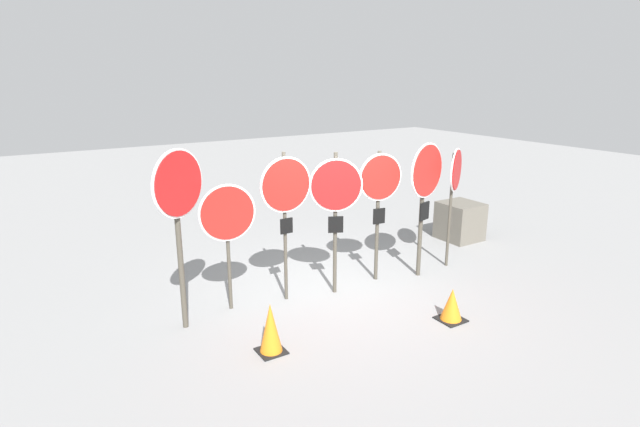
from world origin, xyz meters
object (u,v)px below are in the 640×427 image
(stop_sign_2, at_px, (286,194))
(stop_sign_5, at_px, (426,183))
(stop_sign_3, at_px, (336,195))
(traffic_cone_0, at_px, (452,305))
(stop_sign_4, at_px, (380,188))
(storage_crate, at_px, (460,221))
(stop_sign_1, at_px, (228,219))
(stop_sign_0, at_px, (179,202))
(traffic_cone_1, at_px, (271,328))
(stop_sign_6, at_px, (455,178))

(stop_sign_2, relative_size, stop_sign_5, 1.00)
(stop_sign_3, bearing_deg, stop_sign_2, -169.15)
(stop_sign_5, xyz_separation_m, traffic_cone_0, (-0.80, -1.52, -1.48))
(stop_sign_4, xyz_separation_m, storage_crate, (3.00, 0.88, -1.27))
(stop_sign_2, bearing_deg, stop_sign_1, 169.93)
(stop_sign_1, relative_size, traffic_cone_0, 3.98)
(stop_sign_4, xyz_separation_m, stop_sign_5, (0.80, -0.27, 0.05))
(stop_sign_3, bearing_deg, stop_sign_0, -158.94)
(stop_sign_3, xyz_separation_m, traffic_cone_1, (-1.74, -1.09, -1.35))
(stop_sign_1, bearing_deg, traffic_cone_0, -32.67)
(stop_sign_2, bearing_deg, storage_crate, 8.58)
(stop_sign_3, xyz_separation_m, stop_sign_4, (0.95, 0.07, -0.01))
(stop_sign_1, distance_m, storage_crate, 5.79)
(stop_sign_0, height_order, stop_sign_1, stop_sign_0)
(traffic_cone_1, bearing_deg, stop_sign_3, 32.15)
(stop_sign_4, bearing_deg, stop_sign_0, -172.66)
(stop_sign_6, bearing_deg, traffic_cone_0, -167.23)
(stop_sign_1, bearing_deg, stop_sign_6, -1.07)
(stop_sign_1, distance_m, stop_sign_4, 2.68)
(stop_sign_5, bearing_deg, stop_sign_1, 155.92)
(stop_sign_4, xyz_separation_m, traffic_cone_0, (0.00, -1.79, -1.43))
(traffic_cone_1, bearing_deg, storage_crate, 19.74)
(stop_sign_0, xyz_separation_m, stop_sign_1, (0.76, 0.21, -0.40))
(stop_sign_6, height_order, storage_crate, stop_sign_6)
(stop_sign_0, relative_size, stop_sign_6, 1.15)
(storage_crate, bearing_deg, stop_sign_6, -142.84)
(stop_sign_6, bearing_deg, stop_sign_5, 153.48)
(stop_sign_2, distance_m, stop_sign_5, 2.58)
(stop_sign_2, bearing_deg, stop_sign_0, -178.61)
(stop_sign_3, bearing_deg, stop_sign_1, -167.16)
(stop_sign_0, distance_m, stop_sign_1, 0.89)
(traffic_cone_1, bearing_deg, stop_sign_6, 12.87)
(stop_sign_3, height_order, stop_sign_4, stop_sign_3)
(stop_sign_0, height_order, stop_sign_3, stop_sign_0)
(stop_sign_0, height_order, storage_crate, stop_sign_0)
(stop_sign_1, height_order, stop_sign_6, stop_sign_6)
(traffic_cone_0, bearing_deg, stop_sign_5, 62.32)
(stop_sign_2, xyz_separation_m, stop_sign_4, (1.75, -0.12, -0.10))
(stop_sign_0, distance_m, stop_sign_2, 1.67)
(stop_sign_4, height_order, traffic_cone_1, stop_sign_4)
(stop_sign_0, bearing_deg, stop_sign_1, -16.02)
(stop_sign_1, distance_m, traffic_cone_0, 3.58)
(stop_sign_0, xyz_separation_m, storage_crate, (6.42, 0.81, -1.47))
(stop_sign_4, bearing_deg, traffic_cone_0, -81.50)
(traffic_cone_0, bearing_deg, stop_sign_4, 90.10)
(stop_sign_4, distance_m, storage_crate, 3.38)
(stop_sign_0, relative_size, traffic_cone_1, 3.76)
(stop_sign_5, relative_size, traffic_cone_0, 4.82)
(stop_sign_4, bearing_deg, stop_sign_2, -175.45)
(stop_sign_1, xyz_separation_m, stop_sign_5, (3.46, -0.54, 0.25))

